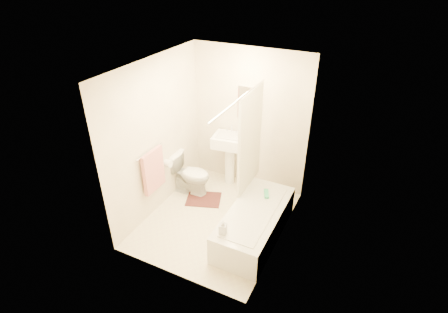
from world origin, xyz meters
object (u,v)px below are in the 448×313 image
at_px(bathtub, 255,223).
at_px(sink, 229,158).
at_px(toilet, 190,174).
at_px(soap_bottle, 223,227).
at_px(bath_mat, 204,199).

bearing_deg(bathtub, sink, 130.44).
xyz_separation_m(toilet, sink, (0.49, 0.54, 0.17)).
bearing_deg(toilet, bathtub, -113.72).
xyz_separation_m(sink, bathtub, (0.92, -1.08, -0.29)).
bearing_deg(soap_bottle, sink, 112.80).
relative_size(toilet, bath_mat, 1.27).
height_order(toilet, bath_mat, toilet).
bearing_deg(soap_bottle, bath_mat, 130.33).
relative_size(toilet, bathtub, 0.45).
relative_size(bath_mat, soap_bottle, 2.69).
xyz_separation_m(toilet, soap_bottle, (1.19, -1.14, 0.20)).
distance_m(bathtub, soap_bottle, 0.72).
distance_m(sink, bathtub, 1.44).
xyz_separation_m(bath_mat, soap_bottle, (0.87, -1.03, 0.54)).
xyz_separation_m(bathtub, bath_mat, (-1.08, 0.42, -0.21)).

